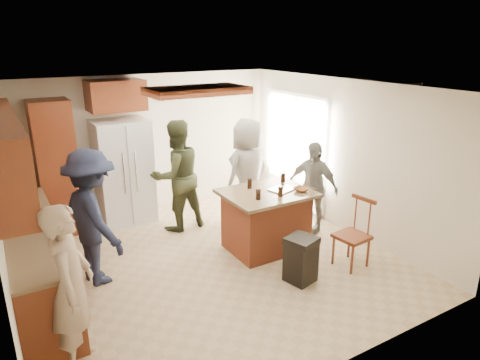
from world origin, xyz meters
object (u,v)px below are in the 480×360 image
person_side_right (312,187)px  person_counter (93,218)px  spindle_chair (353,236)px  refrigerator (124,172)px  person_behind_left (177,176)px  person_behind_right (248,173)px  trash_bin (301,259)px  kitchen_island (266,220)px  person_front_left (72,288)px

person_side_right → person_counter: 3.47m
person_counter → spindle_chair: (3.19, -1.43, -0.45)m
person_counter → refrigerator: 2.01m
person_behind_left → person_behind_right: person_behind_left is taller
trash_bin → kitchen_island: bearing=82.9°
person_behind_left → person_counter: 1.88m
person_behind_right → kitchen_island: person_behind_right is taller
kitchen_island → trash_bin: bearing=-97.1°
trash_bin → spindle_chair: 0.90m
kitchen_island → person_front_left: bearing=-159.7°
person_behind_left → person_side_right: size_ratio=1.22×
person_counter → person_side_right: bearing=-107.2°
person_side_right → trash_bin: person_side_right is taller
person_behind_left → trash_bin: person_behind_left is taller
kitchen_island → person_side_right: bearing=9.8°
person_counter → person_behind_right: bearing=-92.6°
refrigerator → trash_bin: refrigerator is taller
person_behind_right → trash_bin: bearing=64.5°
person_side_right → trash_bin: size_ratio=2.43×
spindle_chair → trash_bin: bearing=177.6°
person_counter → refrigerator: size_ratio=1.00×
person_side_right → spindle_chair: bearing=-34.8°
refrigerator → kitchen_island: bearing=-55.1°
person_behind_left → person_behind_right: size_ratio=1.00×
spindle_chair → refrigerator: bearing=125.2°
person_behind_left → spindle_chair: 2.97m
person_front_left → person_behind_right: bearing=-40.2°
spindle_chair → person_front_left: bearing=-179.4°
kitchen_island → trash_bin: (-0.13, -1.01, -0.16)m
person_side_right → spindle_chair: (-0.27, -1.23, -0.31)m
person_front_left → kitchen_island: 3.18m
person_behind_right → person_side_right: person_behind_right is taller
trash_bin → person_front_left: bearing=-178.4°
person_side_right → kitchen_island: 1.09m
person_counter → spindle_chair: 3.52m
person_side_right → spindle_chair: person_side_right is taller
person_behind_left → person_behind_right: bearing=150.4°
person_behind_left → refrigerator: person_behind_left is taller
spindle_chair → person_counter: bearing=155.9°
person_behind_left → spindle_chair: bearing=117.5°
person_side_right → kitchen_island: bearing=-102.5°
kitchen_island → spindle_chair: (0.76, -1.05, -0.02)m
person_counter → refrigerator: person_counter is taller
person_behind_right → spindle_chair: (0.52, -1.96, -0.48)m
person_counter → kitchen_island: size_ratio=1.41×
person_behind_right → person_behind_left: bearing=-38.4°
person_front_left → trash_bin: 2.88m
person_counter → kitchen_island: (2.43, -0.38, -0.43)m
refrigerator → kitchen_island: 2.68m
person_behind_right → kitchen_island: 1.05m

